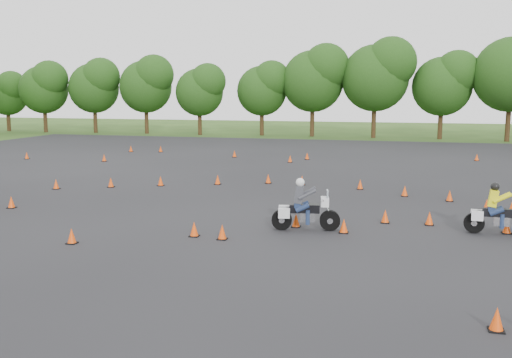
% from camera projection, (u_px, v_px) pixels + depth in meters
% --- Properties ---
extents(ground, '(140.00, 140.00, 0.00)m').
position_uv_depth(ground, '(226.00, 233.00, 18.56)').
color(ground, '#2D5119').
rests_on(ground, ground).
extents(asphalt_pad, '(62.00, 62.00, 0.00)m').
position_uv_depth(asphalt_pad, '(268.00, 200.00, 24.30)').
color(asphalt_pad, black).
rests_on(asphalt_pad, ground).
extents(treeline, '(87.06, 32.44, 10.60)m').
position_uv_depth(treeline, '(375.00, 91.00, 50.27)').
color(treeline, '#1D3F12').
rests_on(treeline, ground).
extents(traffic_cones, '(36.24, 32.89, 0.45)m').
position_uv_depth(traffic_cones, '(258.00, 197.00, 23.61)').
color(traffic_cones, '#EC4709').
rests_on(traffic_cones, asphalt_pad).
extents(rider_grey, '(2.36, 1.09, 1.75)m').
position_uv_depth(rider_grey, '(306.00, 204.00, 18.86)').
color(rider_grey, '#3B3C42').
rests_on(rider_grey, ground).
extents(rider_yellow, '(2.21, 0.80, 1.68)m').
position_uv_depth(rider_yellow, '(500.00, 209.00, 18.25)').
color(rider_yellow, yellow).
rests_on(rider_yellow, ground).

